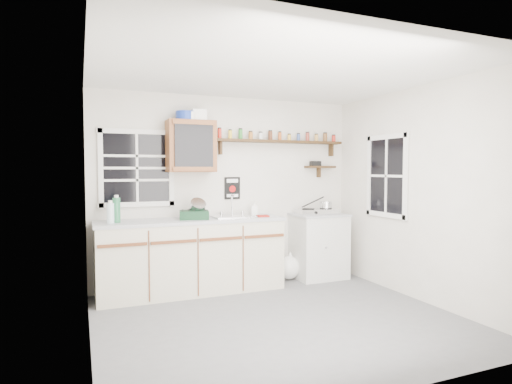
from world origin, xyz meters
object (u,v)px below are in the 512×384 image
upper_cabinet (191,146)px  main_cabinet (192,256)px  spice_shelf (279,141)px  right_cabinet (319,246)px  hotplate (317,211)px  dish_rack (195,212)px

upper_cabinet → main_cabinet: bearing=-103.7°
spice_shelf → right_cabinet: bearing=-19.5°
hotplate → upper_cabinet: bearing=-178.3°
right_cabinet → upper_cabinet: 2.26m
upper_cabinet → spice_shelf: bearing=3.1°
spice_shelf → hotplate: spice_shelf is taller
right_cabinet → upper_cabinet: bearing=176.2°
main_cabinet → dish_rack: (0.04, -0.03, 0.54)m
upper_cabinet → hotplate: upper_cabinet is taller
hotplate → right_cabinet: bearing=31.6°
main_cabinet → upper_cabinet: upper_cabinet is taller
main_cabinet → spice_shelf: size_ratio=1.21×
dish_rack → hotplate: bearing=13.2°
upper_cabinet → hotplate: (1.76, -0.14, -0.88)m
right_cabinet → upper_cabinet: upper_cabinet is taller
dish_rack → upper_cabinet: bearing=102.3°
upper_cabinet → hotplate: size_ratio=1.09×
spice_shelf → dish_rack: spice_shelf is taller
upper_cabinet → hotplate: bearing=-4.5°
main_cabinet → spice_shelf: spice_shelf is taller
spice_shelf → hotplate: size_ratio=3.20×
main_cabinet → dish_rack: 0.55m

